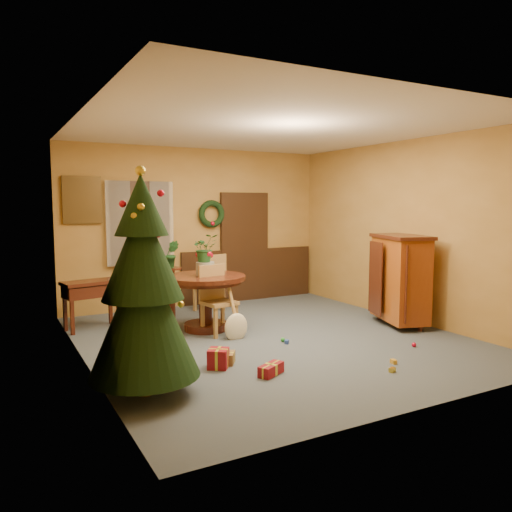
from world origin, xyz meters
TOP-DOWN VIEW (x-y plane):
  - room_envelope at (0.21, 2.70)m, footprint 5.50×5.50m
  - dining_table at (-0.63, 0.89)m, footprint 1.20×1.20m
  - urn at (-0.63, 0.89)m, footprint 0.27×0.27m
  - centerpiece_plant at (-0.63, 0.89)m, footprint 0.37×0.32m
  - chair_near at (-0.57, 0.65)m, footprint 0.49×0.49m
  - chair_far at (-0.03, 2.04)m, footprint 0.56×0.56m
  - guitar at (-0.45, 0.22)m, footprint 0.36×0.54m
  - plant_stand at (-0.82, 1.86)m, footprint 0.33×0.33m
  - stand_plant at (-0.82, 1.86)m, footprint 0.29×0.26m
  - christmas_tree at (-2.15, -1.20)m, footprint 1.09×1.09m
  - writing_desk at (-2.12, 1.75)m, footprint 0.90×0.57m
  - sideboard at (2.15, -0.26)m, footprint 0.89×1.22m
  - gift_a at (-1.97, -0.94)m, footprint 0.31×0.23m
  - gift_b at (-1.18, -0.79)m, footprint 0.31×0.31m
  - gift_c at (-1.02, -0.69)m, footprint 0.27×0.29m
  - gift_d at (-0.76, -1.29)m, footprint 0.37×0.29m
  - toy_a at (0.04, -0.32)m, footprint 0.09×0.09m
  - toy_b at (0.04, -0.22)m, footprint 0.06×0.06m
  - toy_c at (0.71, -1.65)m, footprint 0.06×0.09m
  - toy_d at (1.44, -1.26)m, footprint 0.06×0.06m
  - toy_e at (0.48, -1.86)m, footprint 0.09×0.07m

SIDE VIEW (x-z plane):
  - toy_a at x=0.04m, z-range 0.00..0.05m
  - toy_c at x=0.71m, z-range 0.00..0.05m
  - toy_e at x=0.48m, z-range 0.00..0.05m
  - toy_b at x=0.04m, z-range 0.00..0.06m
  - toy_d at x=1.44m, z-range 0.00..0.06m
  - gift_d at x=-0.76m, z-range 0.00..0.12m
  - gift_c at x=-1.02m, z-range 0.00..0.13m
  - gift_a at x=-1.97m, z-range 0.00..0.17m
  - gift_b at x=-1.18m, z-range 0.00..0.22m
  - guitar at x=-0.45m, z-range 0.01..0.82m
  - plant_stand at x=-0.82m, z-range 0.10..0.95m
  - chair_near at x=-0.57m, z-range 0.04..1.03m
  - chair_far at x=-0.03m, z-range 0.04..1.05m
  - writing_desk at x=-2.12m, z-range 0.19..0.93m
  - dining_table at x=-0.63m, z-range 0.17..0.99m
  - sideboard at x=2.15m, z-range 0.05..1.46m
  - urn at x=-0.63m, z-range 0.83..1.03m
  - christmas_tree at x=-2.15m, z-range -0.06..2.19m
  - stand_plant at x=-0.82m, z-range 0.85..1.29m
  - room_envelope at x=0.21m, z-range -1.63..3.87m
  - centerpiece_plant at x=-0.63m, z-range 1.03..1.44m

